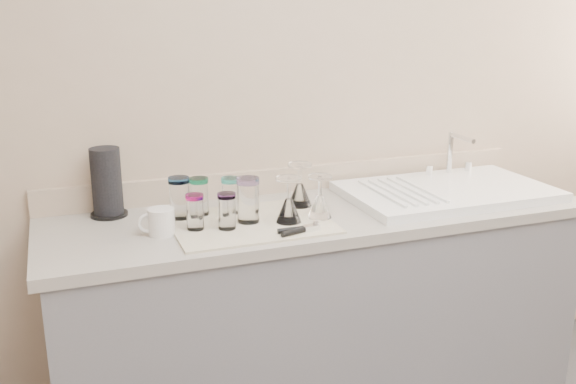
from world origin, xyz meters
name	(u,v)px	position (x,y,z in m)	size (l,w,h in m)	color
counter_unit	(320,318)	(0.00, 1.20, 0.45)	(2.06, 0.62, 0.90)	slate
sink_unit	(447,191)	(0.55, 1.20, 0.92)	(0.82, 0.50, 0.22)	white
dish_towel	(251,223)	(-0.30, 1.14, 0.90)	(0.55, 0.42, 0.01)	beige
tumbler_teal	(179,197)	(-0.52, 1.27, 0.98)	(0.08, 0.08, 0.15)	white
tumbler_cyan	(199,196)	(-0.45, 1.28, 0.98)	(0.07, 0.07, 0.14)	white
tumbler_purple	(231,195)	(-0.34, 1.26, 0.98)	(0.07, 0.07, 0.13)	white
tumbler_magenta	(195,212)	(-0.50, 1.13, 0.97)	(0.06, 0.06, 0.12)	white
tumbler_blue	(227,211)	(-0.39, 1.10, 0.97)	(0.06, 0.06, 0.13)	white
tumbler_lavender	(248,200)	(-0.30, 1.14, 0.99)	(0.08, 0.08, 0.16)	white
goblet_back_right	(300,192)	(-0.07, 1.26, 0.96)	(0.09, 0.09, 0.16)	white
goblet_front_left	(289,207)	(-0.17, 1.09, 0.96)	(0.09, 0.09, 0.16)	white
goblet_front_right	(320,203)	(-0.05, 1.10, 0.96)	(0.09, 0.09, 0.15)	white
can_opener	(299,230)	(-0.18, 0.98, 0.92)	(0.15, 0.06, 0.02)	silver
white_mug	(161,222)	(-0.61, 1.14, 0.95)	(0.13, 0.09, 0.09)	silver
paper_towel_roll	(107,183)	(-0.76, 1.41, 1.02)	(0.13, 0.13, 0.25)	black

